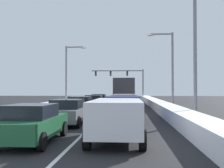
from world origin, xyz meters
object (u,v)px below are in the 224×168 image
at_px(suv_white_right_lane_nearest, 117,116).
at_px(street_lamp_right_mid, 169,63).
at_px(traffic_light_gantry, 125,77).
at_px(sedan_silver_right_lane_fifth, 126,98).
at_px(sedan_charcoal_center_lane_fifth, 99,100).
at_px(street_lamp_right_near, 190,39).
at_px(street_lamp_left_mid, 69,70).
at_px(suv_navy_right_lane_second, 123,106).
at_px(sedan_black_center_lane_third, 80,106).
at_px(sedan_green_center_lane_nearest, 32,123).
at_px(sedan_gray_center_lane_second, 68,112).
at_px(box_truck_right_lane_fourth, 124,91).
at_px(suv_tan_right_lane_third, 124,101).
at_px(sedan_red_center_lane_fourth, 94,102).

xyz_separation_m(suv_white_right_lane_nearest, street_lamp_right_mid, (4.47, 16.75, 3.71)).
bearing_deg(traffic_light_gantry, sedan_silver_right_lane_fifth, -88.47).
bearing_deg(sedan_charcoal_center_lane_fifth, street_lamp_right_near, -66.28).
bearing_deg(sedan_silver_right_lane_fifth, street_lamp_left_mid, -136.52).
bearing_deg(suv_navy_right_lane_second, street_lamp_right_mid, 66.18).
bearing_deg(street_lamp_right_near, suv_navy_right_lane_second, 175.28).
bearing_deg(suv_white_right_lane_nearest, sedan_black_center_lane_third, 107.24).
distance_m(sedan_green_center_lane_nearest, sedan_gray_center_lane_second, 5.53).
height_order(suv_white_right_lane_nearest, box_truck_right_lane_fourth, box_truck_right_lane_fourth).
relative_size(street_lamp_right_near, street_lamp_left_mid, 1.18).
relative_size(sedan_charcoal_center_lane_fifth, street_lamp_right_mid, 0.57).
xyz_separation_m(sedan_black_center_lane_third, sedan_charcoal_center_lane_fifth, (0.14, 12.74, 0.00)).
bearing_deg(sedan_silver_right_lane_fifth, sedan_gray_center_lane_second, -97.04).
xyz_separation_m(suv_white_right_lane_nearest, traffic_light_gantry, (-0.48, 44.82, 3.71)).
xyz_separation_m(suv_tan_right_lane_third, street_lamp_right_mid, (4.42, 3.07, 3.71)).
bearing_deg(suv_navy_right_lane_second, box_truck_right_lane_fourth, 90.84).
bearing_deg(sedan_green_center_lane_nearest, street_lamp_right_mid, 65.60).
xyz_separation_m(sedan_red_center_lane_fourth, sedan_charcoal_center_lane_fifth, (-0.15, 6.34, 0.00)).
relative_size(sedan_red_center_lane_fourth, street_lamp_right_near, 0.50).
height_order(sedan_green_center_lane_nearest, sedan_charcoal_center_lane_fifth, same).
bearing_deg(traffic_light_gantry, sedan_red_center_lane_fourth, -95.91).
distance_m(traffic_light_gantry, street_lamp_right_near, 38.58).
distance_m(sedan_charcoal_center_lane_fifth, traffic_light_gantry, 21.19).
distance_m(sedan_green_center_lane_nearest, sedan_black_center_lane_third, 11.95).
relative_size(sedan_gray_center_lane_second, street_lamp_left_mid, 0.59).
distance_m(street_lamp_right_near, street_lamp_right_mid, 10.23).
height_order(suv_navy_right_lane_second, box_truck_right_lane_fourth, box_truck_right_lane_fourth).
height_order(sedan_charcoal_center_lane_fifth, street_lamp_left_mid, street_lamp_left_mid).
xyz_separation_m(sedan_silver_right_lane_fifth, street_lamp_right_mid, (4.55, -13.20, 3.96)).
distance_m(suv_navy_right_lane_second, sedan_silver_right_lane_fifth, 23.07).
relative_size(suv_navy_right_lane_second, sedan_gray_center_lane_second, 1.09).
xyz_separation_m(sedan_gray_center_lane_second, street_lamp_right_near, (7.50, 1.50, 4.58)).
bearing_deg(sedan_green_center_lane_nearest, street_lamp_right_near, 42.38).
height_order(sedan_charcoal_center_lane_fifth, street_lamp_right_mid, street_lamp_right_mid).
xyz_separation_m(suv_tan_right_lane_third, box_truck_right_lane_fourth, (-0.14, 7.81, 0.88)).
relative_size(box_truck_right_lane_fourth, sedan_silver_right_lane_fifth, 1.60).
bearing_deg(street_lamp_right_mid, traffic_light_gantry, 100.00).
xyz_separation_m(suv_navy_right_lane_second, sedan_silver_right_lane_fifth, (-0.19, 23.07, -0.25)).
bearing_deg(street_lamp_left_mid, sedan_black_center_lane_third, -73.07).
xyz_separation_m(sedan_silver_right_lane_fifth, street_lamp_left_mid, (-7.07, -6.70, 3.85)).
height_order(suv_white_right_lane_nearest, street_lamp_right_near, street_lamp_right_near).
relative_size(suv_navy_right_lane_second, street_lamp_right_mid, 0.62).
bearing_deg(sedan_black_center_lane_third, sedan_red_center_lane_fourth, 87.35).
xyz_separation_m(sedan_green_center_lane_nearest, street_lamp_left_mid, (-3.80, 23.73, 3.85)).
relative_size(suv_tan_right_lane_third, sedan_silver_right_lane_fifth, 1.09).
height_order(sedan_green_center_lane_nearest, street_lamp_left_mid, street_lamp_left_mid).
relative_size(box_truck_right_lane_fourth, sedan_red_center_lane_fourth, 1.60).
bearing_deg(street_lamp_left_mid, box_truck_right_lane_fourth, -14.08).
relative_size(suv_tan_right_lane_third, box_truck_right_lane_fourth, 0.68).
relative_size(sedan_charcoal_center_lane_fifth, traffic_light_gantry, 0.42).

